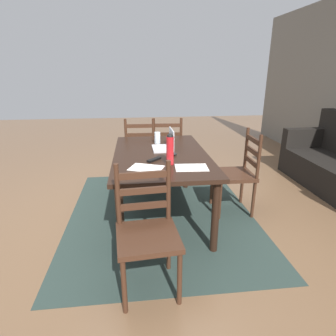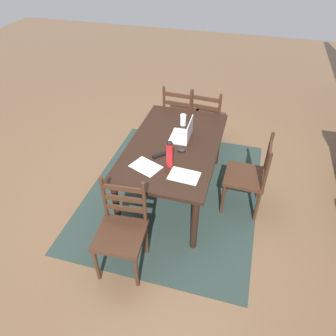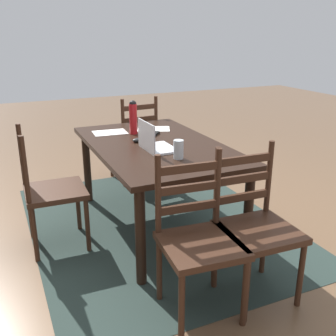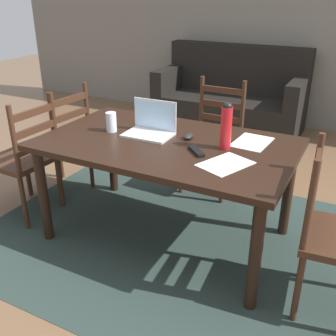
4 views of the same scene
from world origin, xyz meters
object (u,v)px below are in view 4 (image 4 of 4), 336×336
(laptop, at_px, (151,126))
(dining_table, at_px, (167,153))
(drinking_glass, at_px, (111,122))
(water_bottle, at_px, (226,125))
(tv_remote, at_px, (196,151))
(computer_mouse, at_px, (188,136))
(chair_left_far, at_px, (60,142))
(couch, at_px, (230,99))
(chair_far_head, at_px, (213,139))
(chair_left_near, at_px, (25,159))

(laptop, bearing_deg, dining_table, -26.41)
(drinking_glass, bearing_deg, water_bottle, 3.75)
(laptop, relative_size, tv_remote, 1.90)
(drinking_glass, bearing_deg, computer_mouse, 11.69)
(chair_left_far, xyz_separation_m, computer_mouse, (1.22, -0.08, 0.29))
(dining_table, xyz_separation_m, couch, (-0.42, 2.56, -0.29))
(tv_remote, bearing_deg, laptop, 112.19)
(laptop, height_order, tv_remote, laptop)
(computer_mouse, relative_size, tv_remote, 0.59)
(drinking_glass, bearing_deg, tv_remote, -7.48)
(chair_left_far, xyz_separation_m, chair_far_head, (1.11, 0.67, 0.00))
(chair_far_head, bearing_deg, tv_remote, -75.51)
(dining_table, relative_size, chair_left_near, 1.74)
(laptop, bearing_deg, tv_remote, -22.32)
(water_bottle, bearing_deg, chair_far_head, 115.03)
(chair_left_far, bearing_deg, dining_table, -9.93)
(laptop, bearing_deg, water_bottle, -2.70)
(laptop, xyz_separation_m, drinking_glass, (-0.27, -0.08, 0.01))
(chair_left_near, bearing_deg, chair_far_head, 43.74)
(chair_far_head, height_order, water_bottle, water_bottle)
(chair_left_near, height_order, drinking_glass, chair_left_near)
(couch, height_order, drinking_glass, couch)
(tv_remote, bearing_deg, drinking_glass, 127.04)
(computer_mouse, distance_m, tv_remote, 0.25)
(dining_table, bearing_deg, couch, 99.30)
(chair_far_head, height_order, computer_mouse, chair_far_head)
(couch, bearing_deg, chair_left_far, -106.33)
(couch, relative_size, computer_mouse, 18.00)
(chair_left_far, relative_size, laptop, 2.93)
(computer_mouse, bearing_deg, tv_remote, -57.80)
(couch, bearing_deg, chair_far_head, -76.07)
(computer_mouse, bearing_deg, couch, 98.53)
(couch, xyz_separation_m, water_bottle, (0.80, -2.51, 0.53))
(computer_mouse, bearing_deg, water_bottle, -15.34)
(chair_far_head, bearing_deg, drinking_glass, -116.71)
(chair_far_head, bearing_deg, laptop, -101.74)
(laptop, distance_m, drinking_glass, 0.28)
(drinking_glass, distance_m, tv_remote, 0.69)
(water_bottle, bearing_deg, chair_left_far, 174.65)
(water_bottle, relative_size, computer_mouse, 2.98)
(drinking_glass, xyz_separation_m, computer_mouse, (0.54, 0.11, -0.05))
(chair_left_far, relative_size, tv_remote, 5.59)
(dining_table, height_order, couch, couch)
(chair_far_head, distance_m, tv_remote, 1.02)
(chair_left_far, height_order, chair_far_head, same)
(chair_left_far, height_order, couch, couch)
(chair_left_near, height_order, water_bottle, water_bottle)
(computer_mouse, bearing_deg, dining_table, -136.02)
(water_bottle, bearing_deg, tv_remote, -132.79)
(chair_left_near, distance_m, water_bottle, 1.57)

